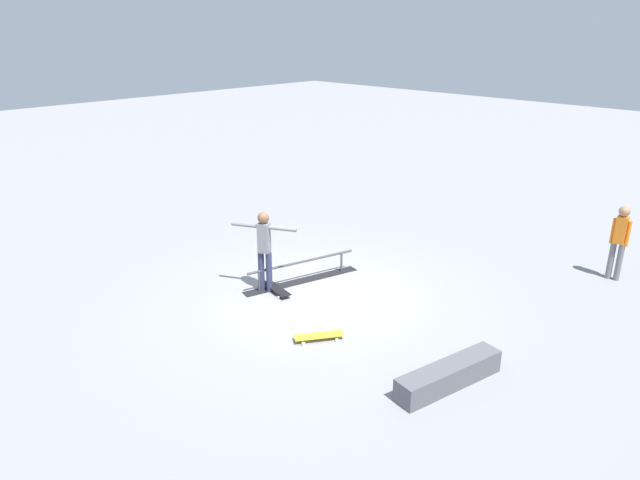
% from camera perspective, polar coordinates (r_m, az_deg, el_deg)
% --- Properties ---
extents(ground_plane, '(60.00, 60.00, 0.00)m').
position_cam_1_polar(ground_plane, '(10.90, -0.51, -5.53)').
color(ground_plane, gray).
extents(grind_rail, '(2.45, 0.86, 0.44)m').
position_cam_1_polar(grind_rail, '(11.44, -1.79, -3.18)').
color(grind_rail, black).
rests_on(grind_rail, ground_plane).
extents(skate_ledge, '(1.80, 0.70, 0.34)m').
position_cam_1_polar(skate_ledge, '(8.54, 12.54, -12.81)').
color(skate_ledge, '#595960').
rests_on(skate_ledge, ground_plane).
extents(skater_main, '(0.65, 1.16, 1.57)m').
position_cam_1_polar(skater_main, '(10.80, -5.49, -0.59)').
color(skater_main, '#2D3351').
rests_on(skater_main, ground_plane).
extents(skateboard_main, '(0.37, 0.82, 0.09)m').
position_cam_1_polar(skateboard_main, '(11.05, -4.33, -4.78)').
color(skateboard_main, black).
rests_on(skateboard_main, ground_plane).
extents(bystander_orange_shirt, '(0.21, 0.35, 1.52)m').
position_cam_1_polar(bystander_orange_shirt, '(12.69, 27.30, 0.12)').
color(bystander_orange_shirt, slate).
rests_on(bystander_orange_shirt, ground_plane).
extents(loose_skateboard_yellow, '(0.78, 0.60, 0.09)m').
position_cam_1_polar(loose_skateboard_yellow, '(9.46, -0.12, -9.38)').
color(loose_skateboard_yellow, yellow).
rests_on(loose_skateboard_yellow, ground_plane).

